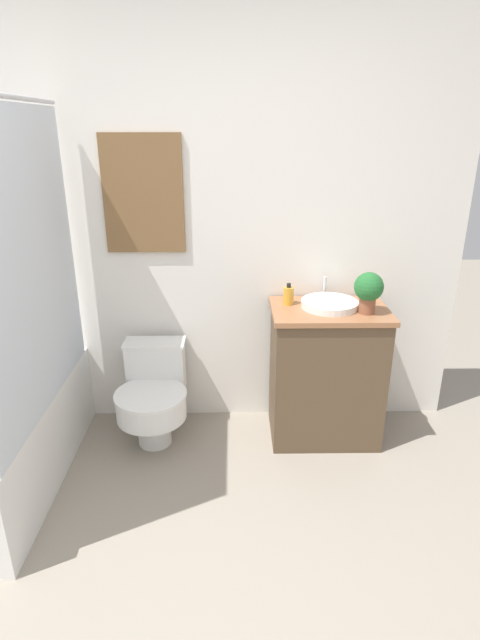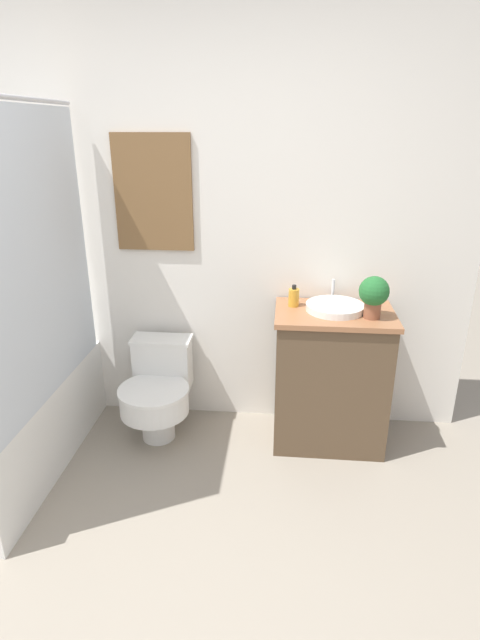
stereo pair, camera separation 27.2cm
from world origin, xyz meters
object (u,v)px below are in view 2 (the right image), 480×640
Objects in this scene: sink at (335,307)px; soap_bottle at (294,297)px; toilet at (158,389)px; potted_plant at (374,294)px.

sink is 0.25m from soap_bottle.
potted_plant reaches higher than toilet.
sink reaches higher than toilet.
sink is 1.55× the size of potted_plant.
sink is at bearing 152.61° from potted_plant.
potted_plant is (0.19, -0.10, 0.12)m from sink.
soap_bottle is 0.55× the size of potted_plant.
sink is 2.84× the size of soap_bottle.
soap_bottle is at bearing 8.00° from toilet.
toilet is 1.02m from soap_bottle.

